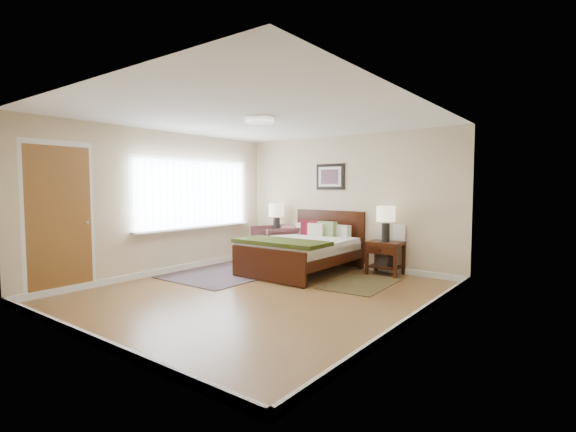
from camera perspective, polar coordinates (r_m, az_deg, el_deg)
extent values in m
plane|color=olive|center=(6.12, -3.77, -10.43)|extent=(5.00, 5.00, 0.00)
cube|color=beige|center=(7.99, 8.01, 1.99)|extent=(4.50, 0.04, 2.50)
cube|color=beige|center=(4.37, -25.83, 0.00)|extent=(4.50, 0.04, 2.50)
cube|color=beige|center=(7.60, -16.75, 1.76)|extent=(0.04, 5.00, 2.50)
cube|color=beige|center=(4.78, 17.03, 0.53)|extent=(0.04, 5.00, 2.50)
cube|color=white|center=(6.01, -3.88, 13.33)|extent=(4.50, 5.00, 0.02)
cube|color=silver|center=(8.02, -12.64, 3.01)|extent=(0.02, 2.72, 1.32)
cube|color=silver|center=(8.00, -12.57, 3.01)|extent=(0.01, 2.60, 1.20)
cube|color=silver|center=(8.01, -12.34, -1.50)|extent=(0.10, 2.72, 0.04)
cube|color=silver|center=(6.72, -28.79, -0.21)|extent=(0.01, 1.00, 2.18)
cube|color=brown|center=(6.71, -28.74, -0.55)|extent=(0.01, 0.90, 2.10)
cylinder|color=#999999|center=(6.85, -25.74, -0.79)|extent=(0.04, 0.04, 0.04)
cylinder|color=white|center=(6.00, -3.88, 12.95)|extent=(0.40, 0.40, 0.07)
cylinder|color=beige|center=(6.01, -3.88, 13.28)|extent=(0.44, 0.44, 0.01)
cube|color=#381408|center=(8.19, 5.68, -2.89)|extent=(1.50, 0.06, 1.05)
cube|color=#381408|center=(6.71, -2.86, -6.69)|extent=(1.50, 0.06, 0.53)
cube|color=#381408|center=(7.87, -2.40, -4.96)|extent=(0.06, 1.87, 0.17)
cube|color=#381408|center=(7.06, 6.59, -6.01)|extent=(0.06, 1.87, 0.17)
cube|color=silver|center=(7.42, 1.85, -4.54)|extent=(1.40, 1.85, 0.21)
cube|color=silver|center=(7.32, 1.40, -3.55)|extent=(1.58, 1.62, 0.09)
cube|color=#2D3B11|center=(6.93, -0.95, -3.58)|extent=(1.62, 0.70, 0.07)
cube|color=silver|center=(8.15, 2.83, -1.85)|extent=(0.47, 0.18, 0.24)
cube|color=silver|center=(7.80, 6.83, -2.14)|extent=(0.47, 0.18, 0.24)
cube|color=#550916|center=(7.98, 3.07, -1.71)|extent=(0.37, 0.17, 0.30)
cube|color=#6A834C|center=(7.78, 5.37, -1.87)|extent=(0.36, 0.16, 0.30)
cube|color=beige|center=(7.81, 3.89, -1.97)|extent=(0.32, 0.13, 0.26)
cube|color=black|center=(8.15, 5.79, 5.35)|extent=(0.62, 0.03, 0.50)
cube|color=silver|center=(8.13, 5.72, 5.36)|extent=(0.50, 0.01, 0.38)
cube|color=#A52D23|center=(8.12, 5.68, 5.36)|extent=(0.38, 0.01, 0.28)
cube|color=#381408|center=(8.70, -1.58, -2.53)|extent=(0.47, 0.42, 0.05)
cube|color=#381408|center=(8.73, -3.38, -4.35)|extent=(0.05, 0.05, 0.51)
cube|color=#381408|center=(8.47, -1.26, -4.60)|extent=(0.05, 0.05, 0.51)
cube|color=#381408|center=(9.01, -1.87, -4.09)|extent=(0.05, 0.05, 0.51)
cube|color=#381408|center=(8.76, 0.22, -4.32)|extent=(0.05, 0.05, 0.51)
cube|color=#381408|center=(8.57, -2.40, -3.31)|extent=(0.41, 0.03, 0.14)
cube|color=#381408|center=(7.44, 13.19, -3.63)|extent=(0.58, 0.44, 0.05)
cube|color=#381408|center=(7.43, 10.72, -5.84)|extent=(0.05, 0.05, 0.53)
cube|color=#381408|center=(7.21, 14.44, -6.18)|extent=(0.05, 0.05, 0.53)
cube|color=#381408|center=(7.76, 11.96, -5.43)|extent=(0.05, 0.05, 0.53)
cube|color=#381408|center=(7.56, 15.54, -5.74)|extent=(0.05, 0.05, 0.53)
cube|color=#381408|center=(7.27, 12.53, -4.59)|extent=(0.52, 0.03, 0.14)
cube|color=#381408|center=(7.51, 13.14, -6.73)|extent=(0.52, 0.38, 0.03)
cube|color=black|center=(7.50, 13.14, -6.51)|extent=(0.21, 0.27, 0.03)
cube|color=black|center=(7.50, 13.15, -6.25)|extent=(0.21, 0.27, 0.03)
cube|color=black|center=(7.49, 13.15, -5.98)|extent=(0.21, 0.27, 0.03)
cube|color=black|center=(7.48, 13.15, -5.72)|extent=(0.21, 0.27, 0.03)
cube|color=black|center=(7.48, 13.16, -5.45)|extent=(0.21, 0.27, 0.03)
cube|color=black|center=(7.47, 13.16, -5.19)|extent=(0.21, 0.27, 0.03)
cylinder|color=black|center=(8.69, -1.58, -1.29)|extent=(0.14, 0.14, 0.32)
cylinder|color=black|center=(8.67, -1.58, -0.10)|extent=(0.02, 0.02, 0.06)
cylinder|color=beige|center=(8.66, -1.58, 0.82)|extent=(0.32, 0.32, 0.26)
cylinder|color=black|center=(7.42, 13.21, -2.18)|extent=(0.14, 0.14, 0.32)
cylinder|color=black|center=(7.40, 13.23, -0.79)|extent=(0.02, 0.02, 0.06)
cylinder|color=beige|center=(7.39, 13.25, 0.29)|extent=(0.32, 0.32, 0.26)
imported|color=brown|center=(8.39, -1.65, -3.86)|extent=(1.07, 1.08, 0.76)
cube|color=#0B1A3A|center=(7.55, -7.86, -7.64)|extent=(1.56, 2.21, 0.01)
cube|color=black|center=(6.72, 9.82, -9.13)|extent=(0.95, 1.37, 0.01)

